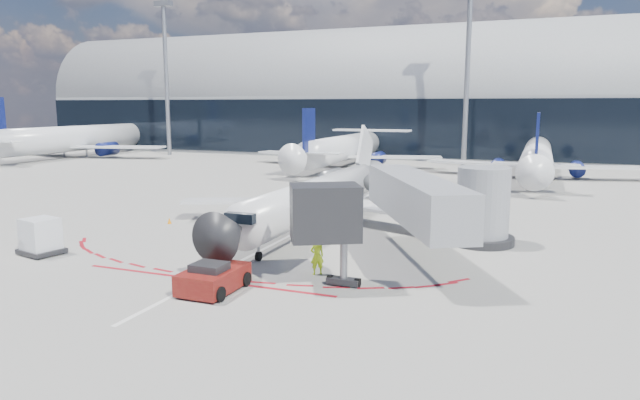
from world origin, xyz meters
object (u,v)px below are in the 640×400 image
at_px(uld_container, 41,237).
at_px(pushback_tug, 213,278).
at_px(ramp_worker, 317,256).
at_px(regional_jet, 323,194).

bearing_deg(uld_container, pushback_tug, 3.36).
relative_size(pushback_tug, ramp_worker, 2.79).
distance_m(regional_jet, pushback_tug, 15.52).
height_order(regional_jet, pushback_tug, regional_jet).
xyz_separation_m(pushback_tug, ramp_worker, (3.53, 4.21, 0.35)).
height_order(pushback_tug, ramp_worker, ramp_worker).
distance_m(pushback_tug, uld_container, 13.01).
distance_m(pushback_tug, ramp_worker, 5.51).
xyz_separation_m(pushback_tug, uld_container, (-12.83, 2.11, 0.42)).
bearing_deg(uld_container, ramp_worker, 20.03).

